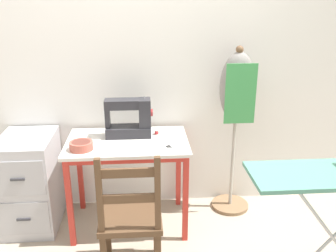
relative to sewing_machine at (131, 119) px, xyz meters
name	(u,v)px	position (x,y,z in m)	size (l,w,h in m)	color
ground_plane	(130,245)	(-0.03, -0.39, -0.87)	(14.00, 14.00, 0.00)	tan
wall_back	(126,60)	(-0.03, 0.27, 0.41)	(10.00, 0.05, 2.55)	silver
sewing_table	(128,153)	(-0.03, -0.11, -0.24)	(0.92, 0.59, 0.73)	silver
sewing_machine	(131,119)	(0.00, 0.00, 0.00)	(0.36, 0.16, 0.32)	#28282D
fabric_bowl	(81,145)	(-0.35, -0.24, -0.11)	(0.17, 0.17, 0.06)	#B25647
scissors	(171,148)	(0.29, -0.26, -0.14)	(0.11, 0.13, 0.01)	silver
thread_spool_near_machine	(157,132)	(0.20, 0.02, -0.12)	(0.04, 0.04, 0.03)	red
wooden_chair	(130,218)	(-0.01, -0.68, -0.45)	(0.40, 0.38, 0.91)	#513823
filing_cabinet	(31,182)	(-0.80, -0.04, -0.49)	(0.40, 0.55, 0.75)	#B7B7BC
dress_form	(237,99)	(0.84, 0.08, 0.12)	(0.32, 0.32, 1.41)	#846647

